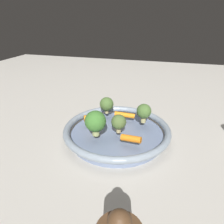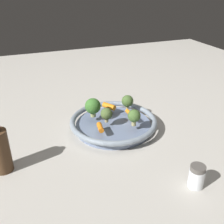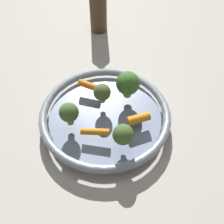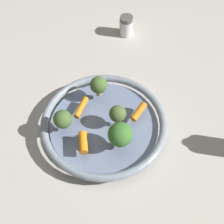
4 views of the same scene
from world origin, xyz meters
The scene contains 11 objects.
ground_plane centered at (0.00, 0.00, 0.00)m, with size 2.43×2.43×0.00m, color #B7B2A8.
serving_bowl centered at (0.00, 0.00, 0.02)m, with size 0.32×0.32×0.04m.
baby_carrot_center centered at (0.01, 0.08, 0.05)m, with size 0.02×0.02×0.05m, color orange.
baby_carrot_right centered at (-0.07, -0.06, 0.05)m, with size 0.02×0.02×0.05m, color orange.
baby_carrot_left centered at (0.07, -0.01, 0.05)m, with size 0.02×0.02×0.06m, color orange.
broccoli_floret_large centered at (-0.06, 0.04, 0.08)m, with size 0.06×0.06×0.07m.
broccoli_floret_mid centered at (-0.03, -0.01, 0.08)m, with size 0.04×0.04×0.05m.
broccoli_floret_small centered at (0.05, -0.07, 0.08)m, with size 0.04×0.04×0.06m.
broccoli_floret_edge centered at (0.08, 0.06, 0.08)m, with size 0.05×0.05×0.06m.
salt_shaker centered at (0.10, -0.36, 0.03)m, with size 0.04×0.04×0.07m.
pepper_mill centered at (-0.38, -0.10, 0.07)m, with size 0.05×0.05×0.16m.
Camera 2 is at (-0.32, -0.80, 0.51)m, focal length 43.06 mm.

